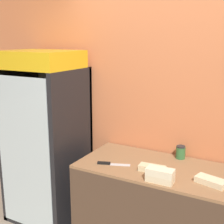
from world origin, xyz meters
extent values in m
cube|color=#D17547|center=(0.00, 1.32, 1.35)|extent=(5.20, 0.06, 2.70)
cube|color=#4C3828|center=(0.00, 0.91, 0.43)|extent=(1.58, 0.72, 0.85)
cube|color=#8E6642|center=(0.00, 0.91, 0.86)|extent=(1.58, 0.72, 0.02)
cube|color=black|center=(-1.38, 1.25, 0.85)|extent=(0.77, 0.04, 1.70)
cube|color=black|center=(-1.74, 0.93, 0.85)|extent=(0.05, 0.68, 1.70)
cube|color=black|center=(-1.02, 0.93, 0.85)|extent=(0.05, 0.68, 1.70)
cube|color=black|center=(-1.38, 0.93, 0.03)|extent=(0.77, 0.68, 0.05)
cube|color=white|center=(-1.38, 1.22, 0.85)|extent=(0.67, 0.02, 1.60)
cube|color=silver|center=(-1.38, 0.58, 0.85)|extent=(0.67, 0.01, 1.60)
cube|color=gold|center=(-1.38, 0.89, 1.79)|extent=(0.77, 0.62, 0.18)
cube|color=silver|center=(-1.38, 0.91, 0.40)|extent=(0.65, 0.56, 0.01)
cube|color=silver|center=(-1.38, 0.91, 0.71)|extent=(0.65, 0.56, 0.01)
cube|color=silver|center=(-1.38, 0.91, 1.01)|extent=(0.65, 0.56, 0.01)
cube|color=silver|center=(-1.38, 0.91, 1.32)|extent=(0.65, 0.56, 0.01)
cylinder|color=orange|center=(-1.21, 0.66, 0.49)|extent=(0.06, 0.06, 0.17)
cylinder|color=orange|center=(-1.21, 0.66, 0.61)|extent=(0.02, 0.02, 0.07)
cylinder|color=#2D6B38|center=(-1.37, 0.67, 1.08)|extent=(0.06, 0.06, 0.12)
cylinder|color=#2D6B38|center=(-1.37, 0.67, 1.17)|extent=(0.03, 0.03, 0.05)
cylinder|color=orange|center=(-1.27, 0.67, 0.78)|extent=(0.07, 0.07, 0.14)
cylinder|color=orange|center=(-1.27, 0.67, 0.88)|extent=(0.03, 0.03, 0.06)
cylinder|color=#2D6B38|center=(-1.15, 0.67, 0.80)|extent=(0.06, 0.06, 0.16)
cylinder|color=#2D6B38|center=(-1.15, 0.67, 0.91)|extent=(0.02, 0.02, 0.07)
cylinder|color=#B2BCCC|center=(-1.27, 0.67, 1.08)|extent=(0.06, 0.06, 0.12)
cylinder|color=#B2BCCC|center=(-1.27, 0.67, 1.16)|extent=(0.02, 0.02, 0.05)
cylinder|color=#72337F|center=(-1.55, 0.67, 0.78)|extent=(0.06, 0.06, 0.14)
cylinder|color=#72337F|center=(-1.55, 0.67, 0.88)|extent=(0.02, 0.02, 0.06)
cube|color=beige|center=(0.04, 0.63, 0.91)|extent=(0.22, 0.11, 0.06)
cube|color=beige|center=(0.04, 0.63, 0.96)|extent=(0.22, 0.11, 0.06)
cube|color=beige|center=(0.41, 0.79, 0.90)|extent=(0.26, 0.17, 0.05)
cube|color=beige|center=(-0.08, 0.79, 0.90)|extent=(0.24, 0.11, 0.05)
cube|color=silver|center=(-0.39, 0.78, 0.88)|extent=(0.19, 0.11, 0.00)
cube|color=black|center=(-0.53, 0.72, 0.89)|extent=(0.12, 0.07, 0.02)
cylinder|color=#336B38|center=(0.04, 1.20, 0.93)|extent=(0.09, 0.09, 0.11)
cylinder|color=#262628|center=(0.04, 1.20, 1.00)|extent=(0.08, 0.08, 0.01)
camera|label=1|loc=(0.81, -1.58, 2.02)|focal=50.00mm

